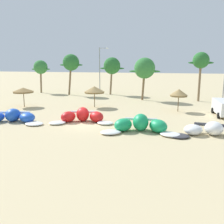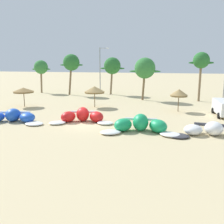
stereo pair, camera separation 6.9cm
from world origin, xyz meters
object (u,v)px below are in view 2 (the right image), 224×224
Objects in this scene: lamppost_west at (101,68)px; kite_center at (214,131)px; palm_center_left at (145,68)px; palm_center_right at (201,61)px; palm_left at (71,63)px; beach_umbrella_near_palms at (179,93)px; beach_umbrella_middle at (95,90)px; palm_left_of_gap at (112,66)px; palm_leftmost at (41,68)px; kite_left at (82,117)px; beach_umbrella_near_van at (23,90)px; kite_left_of_center at (140,125)px; kite_far_left at (12,117)px.

kite_center is at bearing -55.38° from lamppost_west.
palm_center_left is (-8.40, 19.42, 4.79)m from kite_center.
palm_center_left is 8.92m from palm_center_right.
kite_center is 0.98× the size of palm_left.
lamppost_west is at bearing 133.95° from beach_umbrella_near_palms.
palm_center_left reaches higher than beach_umbrella_middle.
palm_left_of_gap is (-1.16, 14.44, 3.04)m from beach_umbrella_middle.
palm_leftmost is 14.99m from palm_left_of_gap.
kite_center is at bearing -58.50° from palm_left_of_gap.
kite_left is at bearing -80.14° from beach_umbrella_middle.
palm_left_of_gap is 1.03× the size of palm_center_left.
kite_left is 13.31m from beach_umbrella_near_van.
kite_center is at bearing 0.99° from kite_left_of_center.
kite_left_of_center is at bearing -1.16° from kite_far_left.
beach_umbrella_near_palms is (17.14, 10.28, 1.90)m from kite_far_left.
beach_umbrella_near_van is at bearing -168.22° from beach_umbrella_middle.
palm_left is at bearing 126.09° from kite_left_of_center.
beach_umbrella_middle is 10.82m from palm_center_left.
palm_left_of_gap reaches higher than beach_umbrella_near_van.
kite_left_of_center is 27.39m from palm_left_of_gap.
palm_left reaches higher than kite_left_of_center.
palm_center_right is at bearing 32.88° from beach_umbrella_middle.
beach_umbrella_near_palms is (9.90, 8.33, 1.85)m from kite_left.
kite_left_of_center is at bearing -70.12° from palm_left_of_gap.
palm_center_right is (30.83, -4.06, 1.20)m from palm_leftmost.
palm_left reaches higher than beach_umbrella_near_van.
palm_leftmost is at bearing 113.23° from kite_far_left.
beach_umbrella_near_van is 0.98× the size of beach_umbrella_middle.
palm_center_right reaches higher than kite_center.
kite_left_of_center is 1.10× the size of palm_leftmost.
kite_left is 0.97× the size of palm_center_left.
kite_center is 39.25m from palm_leftmost.
palm_leftmost is at bearing -171.36° from lamppost_west.
lamppost_west is at bearing 159.35° from palm_left_of_gap.
kite_far_left is 1.15× the size of palm_leftmost.
palm_center_right is (6.70, 20.40, 5.80)m from kite_left_of_center.
palm_left is 7.89m from palm_left_of_gap.
palm_leftmost is (-27.52, 13.91, 2.78)m from beach_umbrella_near_palms.
lamppost_west is (-18.11, 26.22, 4.68)m from kite_center.
kite_far_left is at bearing -164.95° from kite_left.
beach_umbrella_near_palms is 0.32× the size of lamppost_west.
palm_leftmost is 12.45m from lamppost_west.
palm_center_left reaches higher than kite_far_left.
palm_center_left is at bearing 121.50° from beach_umbrella_near_palms.
kite_far_left is 23.35m from palm_left.
kite_left is at bearing 161.09° from kite_left_of_center.
palm_center_right is at bearing -17.28° from palm_left_of_gap.
palm_center_left is at bearing -174.35° from palm_center_right.
kite_far_left is at bearing -82.78° from palm_left.
beach_umbrella_near_van is (-24.21, 8.72, 1.90)m from kite_center.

